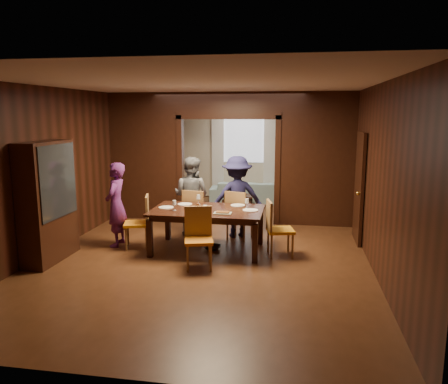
% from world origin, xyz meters
% --- Properties ---
extents(floor, '(9.00, 9.00, 0.00)m').
position_xyz_m(floor, '(0.00, 0.00, 0.00)').
color(floor, '#4B2915').
rests_on(floor, ground).
extents(ceiling, '(5.50, 9.00, 0.02)m').
position_xyz_m(ceiling, '(0.00, 0.00, 2.90)').
color(ceiling, silver).
rests_on(ceiling, room_walls).
extents(room_walls, '(5.52, 9.01, 2.90)m').
position_xyz_m(room_walls, '(0.00, 1.89, 1.51)').
color(room_walls, black).
rests_on(room_walls, floor).
extents(person_purple, '(0.41, 0.59, 1.56)m').
position_xyz_m(person_purple, '(-1.75, -0.55, 0.78)').
color(person_purple, '#5D2263').
rests_on(person_purple, floor).
extents(person_grey, '(0.90, 0.78, 1.59)m').
position_xyz_m(person_grey, '(-0.57, 0.43, 0.79)').
color(person_grey, '#5C5E64').
rests_on(person_grey, floor).
extents(person_navy, '(1.17, 0.88, 1.62)m').
position_xyz_m(person_navy, '(0.37, 0.43, 0.81)').
color(person_navy, '#19183D').
rests_on(person_navy, floor).
extents(sofa, '(2.02, 0.86, 0.58)m').
position_xyz_m(sofa, '(0.16, 3.85, 0.29)').
color(sofa, '#96BFC5').
rests_on(sofa, floor).
extents(serving_bowl, '(0.31, 0.31, 0.08)m').
position_xyz_m(serving_bowl, '(0.05, -0.52, 0.80)').
color(serving_bowl, black).
rests_on(serving_bowl, dining_table).
extents(dining_table, '(1.97, 1.22, 0.76)m').
position_xyz_m(dining_table, '(-0.03, -0.57, 0.38)').
color(dining_table, black).
rests_on(dining_table, floor).
extents(coffee_table, '(0.80, 0.50, 0.40)m').
position_xyz_m(coffee_table, '(0.05, 2.77, 0.20)').
color(coffee_table, black).
rests_on(coffee_table, floor).
extents(chair_left, '(0.55, 0.55, 0.97)m').
position_xyz_m(chair_left, '(-1.34, -0.62, 0.48)').
color(chair_left, orange).
rests_on(chair_left, floor).
extents(chair_right, '(0.53, 0.53, 0.97)m').
position_xyz_m(chair_right, '(1.27, -0.64, 0.48)').
color(chair_right, orange).
rests_on(chair_right, floor).
extents(chair_far_l, '(0.51, 0.51, 0.97)m').
position_xyz_m(chair_far_l, '(-0.42, 0.27, 0.48)').
color(chair_far_l, red).
rests_on(chair_far_l, floor).
extents(chair_far_r, '(0.55, 0.55, 0.97)m').
position_xyz_m(chair_far_r, '(0.44, 0.27, 0.48)').
color(chair_far_r, orange).
rests_on(chair_far_r, floor).
extents(chair_near, '(0.54, 0.54, 0.97)m').
position_xyz_m(chair_near, '(0.02, -1.48, 0.48)').
color(chair_near, orange).
rests_on(chair_near, floor).
extents(hutch, '(0.40, 1.20, 2.00)m').
position_xyz_m(hutch, '(-2.53, -1.50, 1.00)').
color(hutch, black).
rests_on(hutch, floor).
extents(door_right, '(0.06, 0.90, 2.10)m').
position_xyz_m(door_right, '(2.70, 0.50, 1.05)').
color(door_right, black).
rests_on(door_right, floor).
extents(window_far, '(1.20, 0.03, 1.30)m').
position_xyz_m(window_far, '(0.00, 4.44, 1.70)').
color(window_far, silver).
rests_on(window_far, back_wall).
extents(curtain_left, '(0.35, 0.06, 2.40)m').
position_xyz_m(curtain_left, '(-0.75, 4.40, 1.25)').
color(curtain_left, white).
rests_on(curtain_left, back_wall).
extents(curtain_right, '(0.35, 0.06, 2.40)m').
position_xyz_m(curtain_right, '(0.75, 4.40, 1.25)').
color(curtain_right, white).
rests_on(curtain_right, back_wall).
extents(plate_left, '(0.27, 0.27, 0.01)m').
position_xyz_m(plate_left, '(-0.79, -0.57, 0.77)').
color(plate_left, silver).
rests_on(plate_left, dining_table).
extents(plate_far_l, '(0.27, 0.27, 0.01)m').
position_xyz_m(plate_far_l, '(-0.53, -0.23, 0.77)').
color(plate_far_l, white).
rests_on(plate_far_l, dining_table).
extents(plate_far_r, '(0.27, 0.27, 0.01)m').
position_xyz_m(plate_far_r, '(0.46, -0.17, 0.77)').
color(plate_far_r, silver).
rests_on(plate_far_r, dining_table).
extents(plate_right, '(0.27, 0.27, 0.01)m').
position_xyz_m(plate_right, '(0.74, -0.54, 0.77)').
color(plate_right, white).
rests_on(plate_right, dining_table).
extents(plate_near, '(0.27, 0.27, 0.01)m').
position_xyz_m(plate_near, '(-0.06, -0.92, 0.77)').
color(plate_near, silver).
rests_on(plate_near, dining_table).
extents(platter_a, '(0.30, 0.20, 0.04)m').
position_xyz_m(platter_a, '(-0.10, -0.73, 0.78)').
color(platter_a, gray).
rests_on(platter_a, dining_table).
extents(platter_b, '(0.30, 0.20, 0.04)m').
position_xyz_m(platter_b, '(0.30, -0.86, 0.78)').
color(platter_b, gray).
rests_on(platter_b, dining_table).
extents(wineglass_left, '(0.08, 0.08, 0.18)m').
position_xyz_m(wineglass_left, '(-0.58, -0.76, 0.85)').
color(wineglass_left, silver).
rests_on(wineglass_left, dining_table).
extents(wineglass_far, '(0.08, 0.08, 0.18)m').
position_xyz_m(wineglass_far, '(-0.28, -0.17, 0.85)').
color(wineglass_far, silver).
rests_on(wineglass_far, dining_table).
extents(wineglass_right, '(0.08, 0.08, 0.18)m').
position_xyz_m(wineglass_right, '(0.66, -0.39, 0.85)').
color(wineglass_right, silver).
rests_on(wineglass_right, dining_table).
extents(tumbler, '(0.07, 0.07, 0.14)m').
position_xyz_m(tumbler, '(-0.00, -0.87, 0.83)').
color(tumbler, white).
rests_on(tumbler, dining_table).
extents(condiment_jar, '(0.08, 0.08, 0.11)m').
position_xyz_m(condiment_jar, '(-0.19, -0.62, 0.82)').
color(condiment_jar, '#4F2812').
rests_on(condiment_jar, dining_table).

